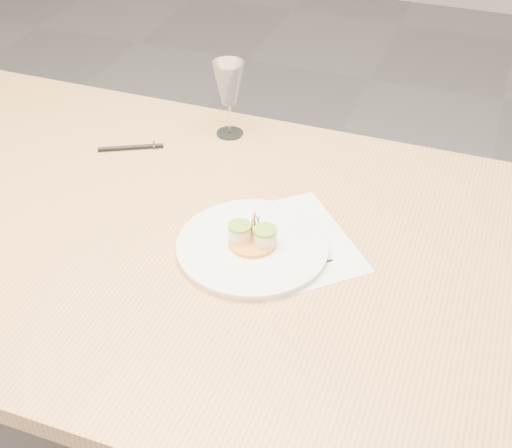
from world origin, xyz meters
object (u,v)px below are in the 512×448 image
(ballpoint_pen, at_px, (131,147))
(wine_glass_1, at_px, (229,85))
(dinner_plate, at_px, (253,245))
(dining_table, at_px, (153,249))
(recipe_sheet, at_px, (291,242))

(ballpoint_pen, distance_m, wine_glass_1, 0.28)
(dinner_plate, height_order, ballpoint_pen, dinner_plate)
(dining_table, height_order, recipe_sheet, recipe_sheet)
(dining_table, height_order, ballpoint_pen, ballpoint_pen)
(dining_table, height_order, dinner_plate, dinner_plate)
(recipe_sheet, distance_m, wine_glass_1, 0.46)
(recipe_sheet, height_order, ballpoint_pen, ballpoint_pen)
(recipe_sheet, bearing_deg, dining_table, 146.62)
(dining_table, relative_size, recipe_sheet, 6.66)
(wine_glass_1, bearing_deg, ballpoint_pen, -142.45)
(dinner_plate, distance_m, wine_glass_1, 0.47)
(recipe_sheet, bearing_deg, dinner_plate, 175.70)
(wine_glass_1, bearing_deg, dinner_plate, -62.43)
(ballpoint_pen, bearing_deg, dining_table, -81.87)
(dining_table, xyz_separation_m, wine_glass_1, (0.02, 0.40, 0.20))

